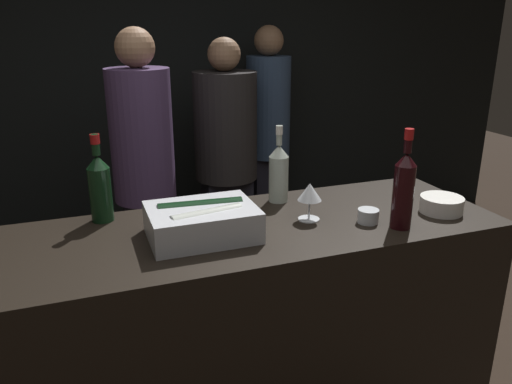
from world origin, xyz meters
TOP-DOWN VIEW (x-y plane):
  - wall_back_chalkboard at (0.00, 2.52)m, footprint 6.40×0.06m
  - bar_counter at (0.00, 0.32)m, footprint 1.84×0.65m
  - ice_bin_with_bottles at (-0.22, 0.29)m, footprint 0.37×0.27m
  - bowl_white at (0.73, 0.20)m, footprint 0.17×0.17m
  - wine_glass at (0.20, 0.31)m, footprint 0.09×0.09m
  - candle_votive at (0.40, 0.21)m, footprint 0.08×0.08m
  - red_wine_bottle_tall at (0.48, 0.13)m, footprint 0.08×0.08m
  - red_wine_bottle_burgundy at (-0.54, 0.57)m, footprint 0.08×0.08m
  - white_wine_bottle at (0.17, 0.54)m, footprint 0.08×0.08m
  - person_in_hoodie at (-0.27, 1.46)m, footprint 0.35×0.35m
  - person_blond_tee at (0.32, 1.82)m, footprint 0.41×0.41m
  - person_grey_polo at (0.74, 2.12)m, footprint 0.32×0.32m

SIDE VIEW (x-z plane):
  - bar_counter at x=0.00m, z-range 0.00..1.04m
  - person_blond_tee at x=0.32m, z-range 0.08..1.76m
  - person_in_hoodie at x=-0.27m, z-range 0.11..1.85m
  - person_grey_polo at x=0.74m, z-range 0.11..1.86m
  - candle_votive at x=0.40m, z-range 1.05..1.10m
  - bowl_white at x=0.73m, z-range 1.05..1.11m
  - ice_bin_with_bottles at x=-0.22m, z-range 1.05..1.17m
  - wine_glass at x=0.20m, z-range 1.08..1.22m
  - white_wine_bottle at x=0.17m, z-range 1.01..1.33m
  - red_wine_bottle_burgundy at x=-0.54m, z-range 1.02..1.35m
  - red_wine_bottle_tall at x=0.48m, z-range 1.01..1.38m
  - wall_back_chalkboard at x=0.00m, z-range 0.00..2.80m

